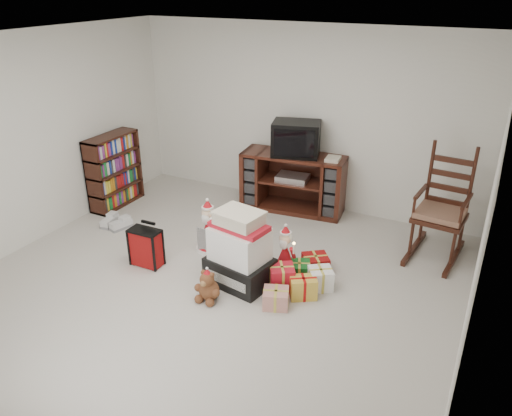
{
  "coord_description": "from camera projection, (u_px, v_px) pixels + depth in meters",
  "views": [
    {
      "loc": [
        2.48,
        -3.79,
        3.01
      ],
      "look_at": [
        0.24,
        0.6,
        0.73
      ],
      "focal_mm": 35.0,
      "sensor_mm": 36.0,
      "label": 1
    }
  ],
  "objects": [
    {
      "name": "room",
      "position": [
        206.0,
        178.0,
        4.83
      ],
      "size": [
        5.01,
        5.01,
        2.51
      ],
      "color": "beige",
      "rests_on": "ground"
    },
    {
      "name": "tv_stand",
      "position": [
        293.0,
        182.0,
        6.97
      ],
      "size": [
        1.48,
        0.66,
        0.82
      ],
      "rotation": [
        0.0,
        0.0,
        0.11
      ],
      "color": "#451A13",
      "rests_on": "floor"
    },
    {
      "name": "bookshelf",
      "position": [
        114.0,
        172.0,
        7.08
      ],
      "size": [
        0.28,
        0.85,
        1.04
      ],
      "color": "#36180E",
      "rests_on": "floor"
    },
    {
      "name": "rocking_chair",
      "position": [
        440.0,
        218.0,
        5.8
      ],
      "size": [
        0.63,
        0.96,
        1.37
      ],
      "rotation": [
        0.0,
        0.0,
        -0.09
      ],
      "color": "#36180E",
      "rests_on": "floor"
    },
    {
      "name": "gift_pile",
      "position": [
        240.0,
        253.0,
        5.26
      ],
      "size": [
        0.73,
        0.59,
        0.83
      ],
      "rotation": [
        0.0,
        0.0,
        -0.18
      ],
      "color": "black",
      "rests_on": "floor"
    },
    {
      "name": "red_suitcase",
      "position": [
        146.0,
        247.0,
        5.65
      ],
      "size": [
        0.35,
        0.19,
        0.53
      ],
      "rotation": [
        0.0,
        0.0,
        0.03
      ],
      "color": "maroon",
      "rests_on": "floor"
    },
    {
      "name": "stocking",
      "position": [
        219.0,
        245.0,
        5.54
      ],
      "size": [
        0.29,
        0.14,
        0.62
      ],
      "primitive_type": null,
      "rotation": [
        0.0,
        0.0,
        0.04
      ],
      "color": "#0C700E",
      "rests_on": "floor"
    },
    {
      "name": "teddy_bear",
      "position": [
        208.0,
        287.0,
        5.07
      ],
      "size": [
        0.23,
        0.2,
        0.33
      ],
      "color": "brown",
      "rests_on": "floor"
    },
    {
      "name": "santa_figurine",
      "position": [
        285.0,
        255.0,
        5.48
      ],
      "size": [
        0.3,
        0.28,
        0.61
      ],
      "color": "#B5131B",
      "rests_on": "floor"
    },
    {
      "name": "mrs_claus_figurine",
      "position": [
        209.0,
        231.0,
        5.96
      ],
      "size": [
        0.32,
        0.31,
        0.67
      ],
      "color": "#B5131B",
      "rests_on": "floor"
    },
    {
      "name": "sneaker_pair",
      "position": [
        116.0,
        223.0,
        6.61
      ],
      "size": [
        0.39,
        0.33,
        0.11
      ],
      "rotation": [
        0.0,
        0.0,
        -0.03
      ],
      "color": "silver",
      "rests_on": "floor"
    },
    {
      "name": "gift_cluster",
      "position": [
        299.0,
        278.0,
        5.28
      ],
      "size": [
        0.69,
        0.96,
        0.24
      ],
      "color": "red",
      "rests_on": "floor"
    },
    {
      "name": "crt_television",
      "position": [
        296.0,
        139.0,
        6.69
      ],
      "size": [
        0.72,
        0.6,
        0.46
      ],
      "rotation": [
        0.0,
        0.0,
        0.28
      ],
      "color": "black",
      "rests_on": "tv_stand"
    }
  ]
}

